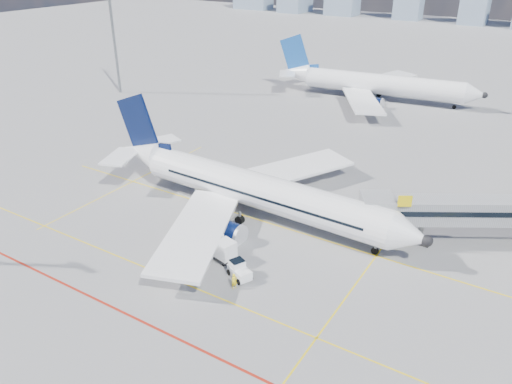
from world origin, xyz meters
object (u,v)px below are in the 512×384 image
ramp_worker (234,281)px  second_aircraft (374,84)px  main_aircraft (248,188)px  cargo_dolly (219,247)px  belt_loader (195,222)px  baggage_tug (239,270)px

ramp_worker → second_aircraft: bearing=41.3°
main_aircraft → cargo_dolly: main_aircraft is taller
cargo_dolly → belt_loader: bearing=162.8°
main_aircraft → cargo_dolly: 10.02m
main_aircraft → ramp_worker: bearing=-59.8°
cargo_dolly → belt_loader: size_ratio=0.81×
main_aircraft → ramp_worker: size_ratio=26.92×
main_aircraft → cargo_dolly: size_ratio=9.67×
baggage_tug → ramp_worker: 1.79m
baggage_tug → cargo_dolly: (-3.62, 1.80, 0.39)m
main_aircraft → belt_loader: bearing=-117.0°
second_aircraft → belt_loader: (1.28, -60.46, -2.66)m
second_aircraft → belt_loader: 60.53m
baggage_tug → ramp_worker: bearing=-44.8°
main_aircraft → belt_loader: 7.24m
main_aircraft → belt_loader: size_ratio=7.85×
main_aircraft → second_aircraft: second_aircraft is taller
second_aircraft → belt_loader: second_aircraft is taller
baggage_tug → belt_loader: belt_loader is taller
second_aircraft → ramp_worker: second_aircraft is taller
second_aircraft → cargo_dolly: 64.48m
main_aircraft → belt_loader: main_aircraft is taller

